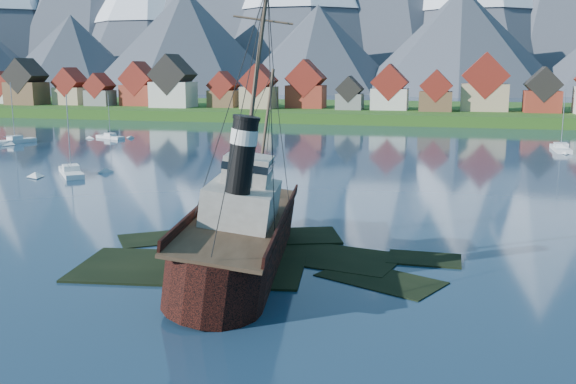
% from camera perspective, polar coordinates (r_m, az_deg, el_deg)
% --- Properties ---
extents(ground, '(1400.00, 1400.00, 0.00)m').
position_cam_1_polar(ground, '(52.79, -4.82, -6.39)').
color(ground, '#193047').
rests_on(ground, ground).
extents(shoal, '(31.71, 21.24, 1.14)m').
position_cam_1_polar(shoal, '(54.32, -2.29, -6.24)').
color(shoal, black).
rests_on(shoal, ground).
extents(shore_bank, '(600.00, 80.00, 3.20)m').
position_cam_1_polar(shore_bank, '(218.78, 9.89, 6.70)').
color(shore_bank, '#1C4614').
rests_on(shore_bank, ground).
extents(seawall, '(600.00, 2.50, 2.00)m').
position_cam_1_polar(seawall, '(181.03, 8.95, 5.87)').
color(seawall, '#3F3D38').
rests_on(seawall, ground).
extents(town, '(250.96, 16.69, 17.30)m').
position_cam_1_polar(town, '(205.96, 0.24, 9.11)').
color(town, maroon).
rests_on(town, ground).
extents(tugboat_wreck, '(6.67, 28.74, 22.77)m').
position_cam_1_polar(tugboat_wreck, '(52.35, -4.12, -3.27)').
color(tugboat_wreck, black).
rests_on(tugboat_wreck, ground).
extents(sailboat_a, '(8.41, 9.49, 12.42)m').
position_cam_1_polar(sailboat_a, '(101.00, -18.71, 1.60)').
color(sailboat_a, white).
rests_on(sailboat_a, ground).
extents(sailboat_b, '(4.85, 9.46, 13.32)m').
position_cam_1_polar(sailboat_b, '(148.00, -23.10, 4.13)').
color(sailboat_b, white).
rests_on(sailboat_b, ground).
extents(sailboat_c, '(8.14, 5.11, 10.33)m').
position_cam_1_polar(sailboat_c, '(150.87, -15.53, 4.69)').
color(sailboat_c, white).
rests_on(sailboat_c, ground).
extents(sailboat_e, '(2.72, 10.71, 12.41)m').
position_cam_1_polar(sailboat_e, '(134.49, 23.08, 3.51)').
color(sailboat_e, white).
rests_on(sailboat_e, ground).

